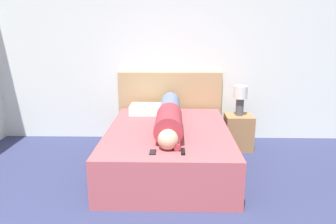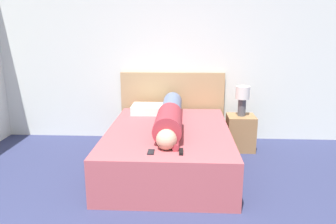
{
  "view_description": "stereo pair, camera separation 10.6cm",
  "coord_description": "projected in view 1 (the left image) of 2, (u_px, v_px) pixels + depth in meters",
  "views": [
    {
      "loc": [
        0.33,
        -1.25,
        1.68
      ],
      "look_at": [
        0.25,
        2.39,
        0.75
      ],
      "focal_mm": 35.0,
      "sensor_mm": 36.0,
      "label": 1
    },
    {
      "loc": [
        0.43,
        -1.25,
        1.68
      ],
      "look_at": [
        0.25,
        2.39,
        0.75
      ],
      "focal_mm": 35.0,
      "sensor_mm": 36.0,
      "label": 2
    }
  ],
  "objects": [
    {
      "name": "pillow_near_headboard",
      "position": [
        147.0,
        109.0,
        4.69
      ],
      "size": [
        0.49,
        0.38,
        0.12
      ],
      "color": "silver",
      "rests_on": "bed"
    },
    {
      "name": "nightstand",
      "position": [
        238.0,
        132.0,
        4.68
      ],
      "size": [
        0.38,
        0.37,
        0.5
      ],
      "color": "olive",
      "rests_on": "ground_plane"
    },
    {
      "name": "table_lamp",
      "position": [
        240.0,
        97.0,
        4.55
      ],
      "size": [
        0.19,
        0.19,
        0.42
      ],
      "color": "#4C4C51",
      "rests_on": "nightstand"
    },
    {
      "name": "wall_back",
      "position": [
        154.0,
        55.0,
        4.94
      ],
      "size": [
        5.98,
        0.06,
        2.6
      ],
      "color": "silver",
      "rests_on": "ground_plane"
    },
    {
      "name": "headboard",
      "position": [
        170.0,
        106.0,
        5.06
      ],
      "size": [
        1.58,
        0.04,
        1.04
      ],
      "color": "tan",
      "rests_on": "ground_plane"
    },
    {
      "name": "cell_phone",
      "position": [
        153.0,
        152.0,
        3.2
      ],
      "size": [
        0.06,
        0.13,
        0.01
      ],
      "color": "black",
      "rests_on": "bed"
    },
    {
      "name": "bed",
      "position": [
        168.0,
        148.0,
        4.03
      ],
      "size": [
        1.46,
        2.07,
        0.5
      ],
      "color": "#A84C51",
      "rests_on": "ground_plane"
    },
    {
      "name": "person_lying",
      "position": [
        169.0,
        116.0,
        3.99
      ],
      "size": [
        0.31,
        1.79,
        0.31
      ],
      "color": "tan",
      "rests_on": "bed"
    },
    {
      "name": "tv_remote",
      "position": [
        183.0,
        151.0,
        3.2
      ],
      "size": [
        0.04,
        0.15,
        0.02
      ],
      "color": "black",
      "rests_on": "bed"
    }
  ]
}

